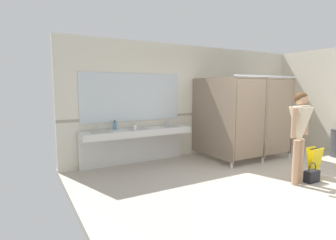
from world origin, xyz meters
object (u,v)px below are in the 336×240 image
person_standing (300,126)px  soap_dispenser (115,126)px  paper_cup (135,128)px  handbag (312,176)px  wet_floor_sign (314,162)px

person_standing → soap_dispenser: 3.65m
paper_cup → handbag: bearing=-44.8°
soap_dispenser → paper_cup: 0.44m
person_standing → soap_dispenser: size_ratio=8.29×
paper_cup → wet_floor_sign: size_ratio=0.17×
handbag → wet_floor_sign: bearing=27.8°
handbag → wet_floor_sign: (0.34, 0.18, 0.17)m
person_standing → wet_floor_sign: size_ratio=2.91×
soap_dispenser → wet_floor_sign: size_ratio=0.35×
paper_cup → person_standing: bearing=-47.7°
wet_floor_sign → paper_cup: bearing=141.0°
handbag → wet_floor_sign: wet_floor_sign is taller
soap_dispenser → paper_cup: size_ratio=2.05×
soap_dispenser → wet_floor_sign: (3.17, -2.54, -0.61)m
handbag → paper_cup: 3.56m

